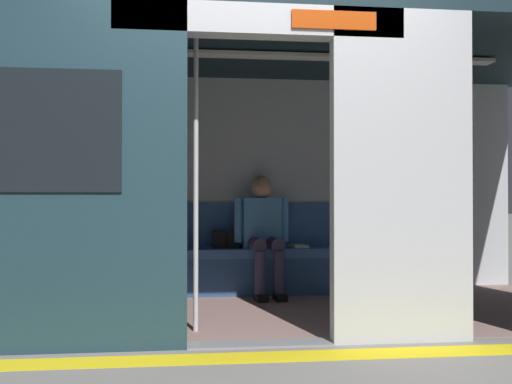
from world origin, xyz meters
TOP-DOWN VIEW (x-y plane):
  - ground_plane at (0.00, 0.00)m, footprint 60.00×60.00m
  - platform_edge_strip at (0.00, 0.30)m, footprint 8.00×0.24m
  - train_car at (0.06, -1.09)m, footprint 6.40×2.51m
  - bench_seat at (0.00, -2.00)m, footprint 2.66×0.44m
  - person_seated at (-0.26, -1.94)m, footprint 0.55×0.69m
  - handbag at (0.09, -2.08)m, footprint 0.26×0.15m
  - book at (-0.64, -2.02)m, footprint 0.19×0.24m
  - grab_pole_door at (0.41, -0.42)m, footprint 0.04×0.04m

SIDE VIEW (x-z plane):
  - ground_plane at x=0.00m, z-range 0.00..0.00m
  - platform_edge_strip at x=0.00m, z-range 0.00..0.01m
  - bench_seat at x=0.00m, z-range 0.12..0.58m
  - book at x=-0.64m, z-range 0.46..0.49m
  - handbag at x=0.09m, z-range 0.46..0.63m
  - person_seated at x=-0.26m, z-range 0.08..1.27m
  - grab_pole_door at x=0.41m, z-range 0.00..2.19m
  - train_car at x=0.06m, z-range 0.35..2.68m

